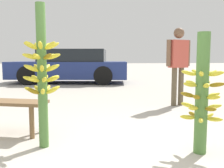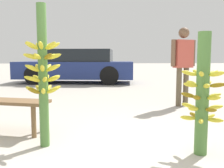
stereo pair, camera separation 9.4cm
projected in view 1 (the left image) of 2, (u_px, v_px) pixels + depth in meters
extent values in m
plane|color=#B2AA9E|center=(128.00, 163.00, 2.35)|extent=(80.00, 80.00, 0.00)
cylinder|color=#4C7A38|center=(42.00, 77.00, 2.72)|extent=(0.10, 0.10, 1.58)
ellipsoid|color=gold|center=(50.00, 45.00, 2.63)|extent=(0.16, 0.13, 0.11)
ellipsoid|color=gold|center=(53.00, 46.00, 2.73)|extent=(0.17, 0.09, 0.11)
ellipsoid|color=gold|center=(47.00, 46.00, 2.80)|extent=(0.10, 0.17, 0.11)
ellipsoid|color=gold|center=(37.00, 46.00, 2.78)|extent=(0.12, 0.16, 0.11)
ellipsoid|color=gold|center=(30.00, 46.00, 2.68)|extent=(0.17, 0.07, 0.11)
ellipsoid|color=gold|center=(31.00, 45.00, 2.59)|extent=(0.15, 0.14, 0.11)
ellipsoid|color=gold|center=(40.00, 45.00, 2.56)|extent=(0.06, 0.17, 0.11)
ellipsoid|color=gold|center=(41.00, 56.00, 2.81)|extent=(0.08, 0.17, 0.09)
ellipsoid|color=gold|center=(32.00, 56.00, 2.73)|extent=(0.17, 0.11, 0.09)
ellipsoid|color=gold|center=(30.00, 56.00, 2.63)|extent=(0.17, 0.11, 0.09)
ellipsoid|color=gold|center=(37.00, 56.00, 2.57)|extent=(0.08, 0.17, 0.09)
ellipsoid|color=olive|center=(48.00, 56.00, 2.60)|extent=(0.14, 0.16, 0.09)
ellipsoid|color=gold|center=(53.00, 56.00, 2.71)|extent=(0.17, 0.05, 0.09)
ellipsoid|color=gold|center=(50.00, 56.00, 2.80)|extent=(0.14, 0.16, 0.09)
ellipsoid|color=gold|center=(33.00, 68.00, 2.61)|extent=(0.14, 0.15, 0.10)
ellipsoid|color=gold|center=(42.00, 69.00, 2.59)|extent=(0.07, 0.17, 0.10)
ellipsoid|color=gold|center=(51.00, 68.00, 2.66)|extent=(0.17, 0.12, 0.10)
ellipsoid|color=gold|center=(53.00, 68.00, 2.76)|extent=(0.17, 0.10, 0.10)
ellipsoid|color=gold|center=(47.00, 68.00, 2.83)|extent=(0.09, 0.17, 0.10)
ellipsoid|color=gold|center=(37.00, 68.00, 2.80)|extent=(0.13, 0.16, 0.10)
ellipsoid|color=gold|center=(31.00, 68.00, 2.70)|extent=(0.17, 0.05, 0.10)
ellipsoid|color=gold|center=(53.00, 79.00, 2.69)|extent=(0.17, 0.10, 0.09)
ellipsoid|color=gold|center=(53.00, 78.00, 2.80)|extent=(0.16, 0.13, 0.09)
ellipsoid|color=gold|center=(45.00, 78.00, 2.84)|extent=(0.06, 0.17, 0.09)
ellipsoid|color=gold|center=(36.00, 78.00, 2.80)|extent=(0.15, 0.15, 0.09)
ellipsoid|color=gold|center=(30.00, 79.00, 2.69)|extent=(0.17, 0.06, 0.09)
ellipsoid|color=gold|center=(34.00, 80.00, 2.61)|extent=(0.13, 0.16, 0.09)
ellipsoid|color=gold|center=(44.00, 80.00, 2.61)|extent=(0.10, 0.17, 0.09)
ellipsoid|color=gold|center=(52.00, 91.00, 2.69)|extent=(0.17, 0.12, 0.10)
ellipsoid|color=gold|center=(54.00, 89.00, 2.79)|extent=(0.17, 0.11, 0.10)
ellipsoid|color=gold|center=(47.00, 89.00, 2.85)|extent=(0.09, 0.17, 0.10)
ellipsoid|color=gold|center=(38.00, 89.00, 2.82)|extent=(0.13, 0.16, 0.10)
ellipsoid|color=gold|center=(31.00, 90.00, 2.72)|extent=(0.17, 0.05, 0.10)
ellipsoid|color=olive|center=(33.00, 91.00, 2.63)|extent=(0.14, 0.15, 0.10)
ellipsoid|color=gold|center=(43.00, 92.00, 2.62)|extent=(0.07, 0.17, 0.10)
cylinder|color=#4C7A38|center=(202.00, 94.00, 2.56)|extent=(0.13, 0.13, 1.25)
ellipsoid|color=gold|center=(189.00, 73.00, 2.55)|extent=(0.17, 0.08, 0.08)
ellipsoid|color=gold|center=(201.00, 74.00, 2.41)|extent=(0.12, 0.16, 0.08)
ellipsoid|color=gold|center=(216.00, 74.00, 2.44)|extent=(0.14, 0.15, 0.08)
ellipsoid|color=gold|center=(212.00, 73.00, 2.60)|extent=(0.17, 0.10, 0.08)
ellipsoid|color=gold|center=(196.00, 72.00, 2.67)|extent=(0.06, 0.16, 0.08)
ellipsoid|color=gold|center=(190.00, 85.00, 2.51)|extent=(0.16, 0.07, 0.07)
ellipsoid|color=gold|center=(206.00, 86.00, 2.41)|extent=(0.07, 0.17, 0.07)
ellipsoid|color=olive|center=(217.00, 85.00, 2.50)|extent=(0.16, 0.11, 0.07)
ellipsoid|color=gold|center=(207.00, 83.00, 2.65)|extent=(0.15, 0.14, 0.07)
ellipsoid|color=gold|center=(191.00, 83.00, 2.66)|extent=(0.11, 0.16, 0.07)
ellipsoid|color=olive|center=(188.00, 95.00, 2.61)|extent=(0.16, 0.12, 0.07)
ellipsoid|color=olive|center=(197.00, 97.00, 2.45)|extent=(0.15, 0.14, 0.07)
ellipsoid|color=gold|center=(213.00, 97.00, 2.44)|extent=(0.11, 0.16, 0.07)
ellipsoid|color=gold|center=(213.00, 95.00, 2.59)|extent=(0.16, 0.07, 0.07)
ellipsoid|color=gold|center=(198.00, 94.00, 2.69)|extent=(0.07, 0.17, 0.07)
ellipsoid|color=olive|center=(211.00, 109.00, 2.44)|extent=(0.08, 0.17, 0.07)
ellipsoid|color=gold|center=(214.00, 106.00, 2.57)|extent=(0.16, 0.06, 0.07)
ellipsoid|color=gold|center=(201.00, 104.00, 2.70)|extent=(0.10, 0.16, 0.07)
ellipsoid|color=gold|center=(188.00, 105.00, 2.65)|extent=(0.15, 0.14, 0.07)
ellipsoid|color=gold|center=(193.00, 108.00, 2.49)|extent=(0.16, 0.12, 0.07)
ellipsoid|color=gold|center=(209.00, 116.00, 2.66)|extent=(0.16, 0.11, 0.06)
ellipsoid|color=olive|center=(193.00, 114.00, 2.71)|extent=(0.07, 0.16, 0.06)
ellipsoid|color=gold|center=(188.00, 117.00, 2.59)|extent=(0.16, 0.07, 0.06)
ellipsoid|color=gold|center=(201.00, 120.00, 2.45)|extent=(0.11, 0.16, 0.06)
ellipsoid|color=gold|center=(215.00, 119.00, 2.50)|extent=(0.15, 0.14, 0.06)
cylinder|color=brown|center=(174.00, 87.00, 5.14)|extent=(0.14, 0.14, 0.79)
cylinder|color=brown|center=(181.00, 86.00, 5.21)|extent=(0.14, 0.14, 0.79)
cube|color=#BF4C3F|center=(178.00, 54.00, 5.10)|extent=(0.42, 0.29, 0.56)
cylinder|color=brown|center=(169.00, 53.00, 5.00)|extent=(0.12, 0.12, 0.53)
cylinder|color=brown|center=(188.00, 53.00, 5.20)|extent=(0.12, 0.12, 0.53)
sphere|color=brown|center=(179.00, 33.00, 5.06)|extent=(0.21, 0.21, 0.21)
cube|color=brown|center=(1.00, 102.00, 3.25)|extent=(1.25, 0.67, 0.04)
cylinder|color=brown|center=(41.00, 118.00, 3.31)|extent=(0.06, 0.06, 0.40)
cylinder|color=brown|center=(32.00, 123.00, 3.07)|extent=(0.06, 0.06, 0.40)
cube|color=navy|center=(69.00, 70.00, 9.82)|extent=(4.70, 2.38, 0.64)
cube|color=black|center=(73.00, 56.00, 9.76)|extent=(2.67, 1.96, 0.48)
cylinder|color=black|center=(27.00, 75.00, 9.07)|extent=(0.71, 0.29, 0.69)
cylinder|color=black|center=(41.00, 73.00, 10.69)|extent=(0.71, 0.29, 0.69)
cylinder|color=black|center=(103.00, 76.00, 8.99)|extent=(0.71, 0.29, 0.69)
cylinder|color=black|center=(106.00, 73.00, 10.61)|extent=(0.71, 0.29, 0.69)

